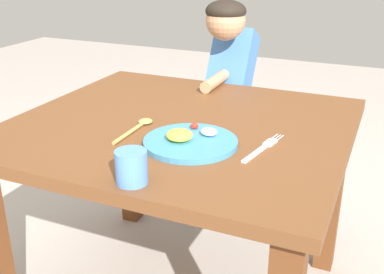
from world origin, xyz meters
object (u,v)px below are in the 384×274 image
(plate, at_px, (190,141))
(drinking_cup, at_px, (131,167))
(spoon, at_px, (138,126))
(fork, at_px, (263,148))
(person, at_px, (231,105))

(plate, height_order, drinking_cup, drinking_cup)
(plate, distance_m, spoon, 0.20)
(spoon, bearing_deg, fork, -90.61)
(plate, height_order, person, person)
(plate, relative_size, drinking_cup, 3.27)
(drinking_cup, relative_size, person, 0.08)
(fork, relative_size, spoon, 1.06)
(fork, bearing_deg, person, 36.04)
(spoon, height_order, drinking_cup, drinking_cup)
(fork, bearing_deg, plate, 116.35)
(plate, distance_m, drinking_cup, 0.26)
(plate, xyz_separation_m, fork, (0.20, 0.05, -0.01))
(drinking_cup, height_order, person, person)
(drinking_cup, xyz_separation_m, person, (-0.11, 1.04, -0.18))
(plate, relative_size, fork, 1.17)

